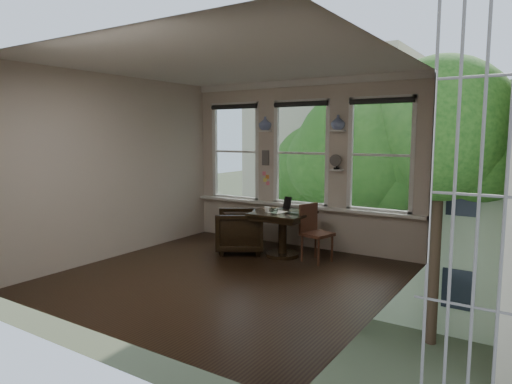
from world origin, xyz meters
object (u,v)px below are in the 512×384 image
Objects in this scene: armchair_left at (240,231)px; side_chair_right at (317,234)px; mug at (267,209)px; table at (282,234)px; laptop at (295,214)px.

armchair_left is 0.88× the size of side_chair_right.
armchair_left is 7.97× the size of mug.
side_chair_right is (0.63, 0.01, 0.09)m from table.
mug is (-0.22, -0.13, 0.42)m from table.
mug is at bearing -149.25° from table.
side_chair_right reaches higher than table.
laptop is (1.04, 0.08, 0.39)m from armchair_left.
armchair_left is (-0.76, -0.16, -0.00)m from table.
armchair_left is at bearing 111.04° from side_chair_right.
laptop is (-0.35, -0.09, 0.30)m from side_chair_right.
armchair_left is at bearing -168.32° from table.
mug reaches higher than laptop.
table is 0.98× the size of side_chair_right.
side_chair_right reaches higher than armchair_left.
laptop is 0.51m from mug.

